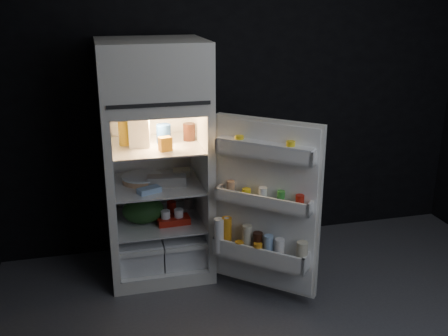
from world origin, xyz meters
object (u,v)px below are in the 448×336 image
object	(u,v)px
refrigerator	(155,152)
fridge_door	(264,210)
milk_jug	(139,130)
egg_carton	(167,181)
yogurt_tray	(174,220)

from	to	relation	value
refrigerator	fridge_door	bearing A→B (deg)	-43.64
milk_jug	refrigerator	bearing A→B (deg)	28.54
fridge_door	egg_carton	bearing A→B (deg)	138.36
egg_carton	refrigerator	bearing A→B (deg)	132.89
refrigerator	fridge_door	distance (m)	0.95
milk_jug	fridge_door	bearing A→B (deg)	-28.81
refrigerator	yogurt_tray	distance (m)	0.53
yogurt_tray	egg_carton	bearing A→B (deg)	132.04
refrigerator	egg_carton	size ratio (longest dim) A/B	6.21
fridge_door	egg_carton	size ratio (longest dim) A/B	4.26
refrigerator	fridge_door	xyz separation A→B (m)	(0.66, -0.62, -0.27)
egg_carton	yogurt_tray	xyz separation A→B (m)	(0.04, -0.04, -0.31)
refrigerator	milk_jug	world-z (taller)	refrigerator
fridge_door	milk_jug	distance (m)	1.07
yogurt_tray	fridge_door	bearing A→B (deg)	-43.57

